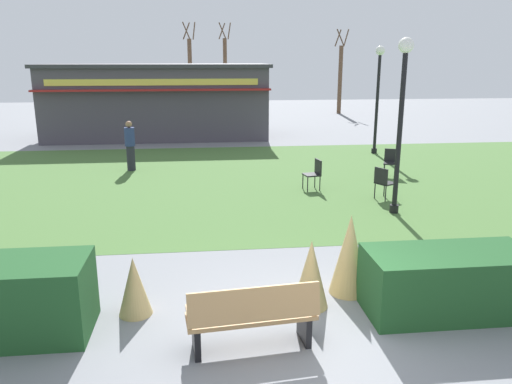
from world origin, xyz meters
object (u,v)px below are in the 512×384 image
(park_bench, at_px, (252,316))
(lamppost_far, at_px, (378,87))
(tree_center_bg, at_px, (225,73))
(trash_bin, at_px, (36,289))
(tree_right_bg, at_px, (190,74))
(lamppost_mid, at_px, (402,106))
(cafe_chair_west, at_px, (383,181))
(cafe_chair_center, at_px, (314,172))
(tree_left_bg, at_px, (340,78))
(cafe_chair_east, at_px, (391,160))
(parked_car_west_slot, at_px, (176,111))
(person_strolling, at_px, (130,146))
(food_kiosk, at_px, (158,101))

(park_bench, bearing_deg, lamppost_far, 64.82)
(tree_center_bg, bearing_deg, trash_bin, -98.18)
(tree_right_bg, bearing_deg, lamppost_mid, -77.31)
(trash_bin, height_order, cafe_chair_west, same)
(cafe_chair_center, bearing_deg, lamppost_far, 55.66)
(tree_left_bg, height_order, tree_center_bg, tree_center_bg)
(park_bench, xyz_separation_m, cafe_chair_east, (5.49, 9.48, 0.05))
(lamppost_mid, distance_m, lamppost_far, 8.16)
(lamppost_mid, relative_size, parked_car_west_slot, 0.97)
(tree_right_bg, bearing_deg, person_strolling, -95.65)
(park_bench, xyz_separation_m, tree_left_bg, (8.99, 28.45, 1.96))
(trash_bin, xyz_separation_m, tree_left_bg, (12.05, 27.25, 2.00))
(lamppost_mid, height_order, food_kiosk, lamppost_mid)
(lamppost_far, height_order, food_kiosk, lamppost_far)
(cafe_chair_east, distance_m, tree_left_bg, 19.39)
(lamppost_mid, distance_m, cafe_chair_east, 4.59)
(lamppost_far, bearing_deg, tree_center_bg, 106.00)
(park_bench, xyz_separation_m, person_strolling, (-3.00, 11.32, 0.38))
(tree_left_bg, bearing_deg, park_bench, -107.53)
(cafe_chair_west, relative_size, tree_center_bg, 0.14)
(tree_right_bg, relative_size, tree_center_bg, 0.98)
(trash_bin, relative_size, tree_right_bg, 0.15)
(food_kiosk, bearing_deg, cafe_chair_west, -60.29)
(park_bench, relative_size, lamppost_mid, 0.42)
(tree_center_bg, bearing_deg, parked_car_west_slot, -117.66)
(person_strolling, bearing_deg, tree_right_bg, 42.36)
(cafe_chair_center, bearing_deg, cafe_chair_east, 26.16)
(parked_car_west_slot, bearing_deg, food_kiosk, -95.35)
(lamppost_far, bearing_deg, park_bench, -115.18)
(lamppost_far, height_order, person_strolling, lamppost_far)
(tree_left_bg, xyz_separation_m, tree_right_bg, (-10.20, 0.91, 0.22))
(lamppost_far, xyz_separation_m, cafe_chair_center, (-3.70, -5.41, -2.11))
(lamppost_mid, bearing_deg, tree_left_bg, 77.97)
(cafe_chair_west, distance_m, cafe_chair_east, 2.93)
(cafe_chair_center, bearing_deg, tree_right_bg, 100.30)
(lamppost_far, xyz_separation_m, cafe_chair_west, (-2.09, -6.68, -2.11))
(cafe_chair_center, relative_size, tree_right_bg, 0.15)
(trash_bin, xyz_separation_m, parked_car_west_slot, (1.02, 23.75, 0.20))
(lamppost_far, bearing_deg, person_strolling, -166.87)
(food_kiosk, height_order, cafe_chair_center, food_kiosk)
(park_bench, bearing_deg, food_kiosk, 97.89)
(cafe_chair_west, xyz_separation_m, tree_center_bg, (-3.00, 24.43, 2.18))
(person_strolling, distance_m, tree_center_bg, 20.47)
(cafe_chair_center, bearing_deg, person_strolling, 150.24)
(lamppost_far, xyz_separation_m, tree_center_bg, (-5.09, 17.75, 0.08))
(parked_car_west_slot, bearing_deg, cafe_chair_west, -70.83)
(parked_car_west_slot, bearing_deg, cafe_chair_center, -74.44)
(park_bench, height_order, lamppost_mid, lamppost_mid)
(person_strolling, xyz_separation_m, parked_car_west_slot, (0.96, 13.63, -0.22))
(parked_car_west_slot, distance_m, tree_center_bg, 7.41)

